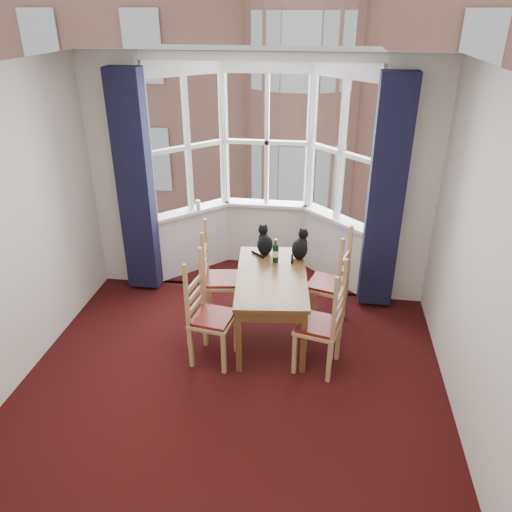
% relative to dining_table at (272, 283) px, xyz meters
% --- Properties ---
extents(floor, '(4.50, 4.50, 0.00)m').
position_rel_dining_table_xyz_m(floor, '(-0.27, -1.27, -0.64)').
color(floor, black).
rests_on(floor, ground).
extents(ceiling, '(4.50, 4.50, 0.00)m').
position_rel_dining_table_xyz_m(ceiling, '(-0.27, -1.27, 2.16)').
color(ceiling, white).
rests_on(ceiling, floor).
extents(wall_right, '(0.00, 4.50, 4.50)m').
position_rel_dining_table_xyz_m(wall_right, '(1.73, -1.27, 0.76)').
color(wall_right, silver).
rests_on(wall_right, floor).
extents(wall_back_pier_left, '(0.70, 0.12, 2.80)m').
position_rel_dining_table_xyz_m(wall_back_pier_left, '(-1.92, 0.98, 0.76)').
color(wall_back_pier_left, silver).
rests_on(wall_back_pier_left, floor).
extents(wall_back_pier_right, '(0.70, 0.12, 2.80)m').
position_rel_dining_table_xyz_m(wall_back_pier_right, '(1.38, 0.98, 0.76)').
color(wall_back_pier_right, silver).
rests_on(wall_back_pier_right, floor).
extents(bay_window, '(2.76, 0.94, 2.80)m').
position_rel_dining_table_xyz_m(bay_window, '(-0.27, 1.49, 0.76)').
color(bay_window, white).
rests_on(bay_window, floor).
extents(curtain_left, '(0.38, 0.22, 2.60)m').
position_rel_dining_table_xyz_m(curtain_left, '(-1.69, 0.80, 0.71)').
color(curtain_left, '#171633').
rests_on(curtain_left, floor).
extents(curtain_right, '(0.38, 0.22, 2.60)m').
position_rel_dining_table_xyz_m(curtain_right, '(1.15, 0.80, 0.71)').
color(curtain_right, '#171633').
rests_on(curtain_right, floor).
extents(dining_table, '(0.86, 1.41, 0.73)m').
position_rel_dining_table_xyz_m(dining_table, '(0.00, 0.00, 0.00)').
color(dining_table, brown).
rests_on(dining_table, floor).
extents(chair_left_near, '(0.46, 0.48, 0.92)m').
position_rel_dining_table_xyz_m(chair_left_near, '(-0.61, -0.49, -0.16)').
color(chair_left_near, tan).
rests_on(chair_left_near, floor).
extents(chair_left_far, '(0.46, 0.47, 0.92)m').
position_rel_dining_table_xyz_m(chair_left_far, '(-0.67, 0.25, -0.16)').
color(chair_left_far, tan).
rests_on(chair_left_far, floor).
extents(chair_right_near, '(0.49, 0.50, 0.92)m').
position_rel_dining_table_xyz_m(chair_right_near, '(0.59, -0.50, -0.16)').
color(chair_right_near, tan).
rests_on(chair_right_near, floor).
extents(chair_right_far, '(0.50, 0.52, 0.92)m').
position_rel_dining_table_xyz_m(chair_right_far, '(0.66, 0.30, -0.16)').
color(chair_right_far, tan).
rests_on(chair_right_far, floor).
extents(cat_left, '(0.25, 0.29, 0.34)m').
position_rel_dining_table_xyz_m(cat_left, '(-0.14, 0.50, 0.22)').
color(cat_left, black).
rests_on(cat_left, dining_table).
extents(cat_right, '(0.25, 0.28, 0.34)m').
position_rel_dining_table_xyz_m(cat_right, '(0.26, 0.45, 0.22)').
color(cat_right, black).
rests_on(cat_right, dining_table).
extents(wine_bottle, '(0.07, 0.07, 0.27)m').
position_rel_dining_table_xyz_m(wine_bottle, '(0.00, 0.31, 0.21)').
color(wine_bottle, black).
rests_on(wine_bottle, dining_table).
extents(candle_tall, '(0.06, 0.06, 0.13)m').
position_rel_dining_table_xyz_m(candle_tall, '(-1.10, 1.33, 0.30)').
color(candle_tall, white).
rests_on(candle_tall, bay_window).
extents(street, '(80.00, 80.00, 0.00)m').
position_rel_dining_table_xyz_m(street, '(-0.27, 30.98, -6.64)').
color(street, '#333335').
rests_on(street, ground).
extents(tenement_building, '(18.40, 7.80, 15.20)m').
position_rel_dining_table_xyz_m(tenement_building, '(-0.27, 12.74, 0.96)').
color(tenement_building, '#AD6D59').
rests_on(tenement_building, street).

